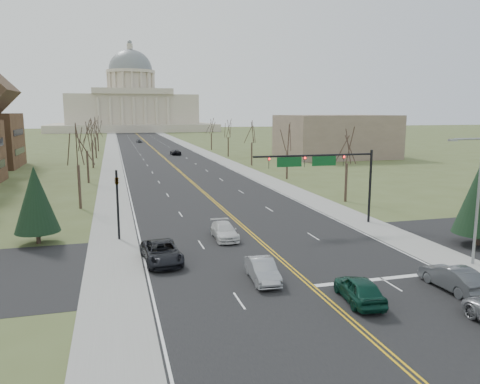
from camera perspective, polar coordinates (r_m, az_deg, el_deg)
ground at (r=31.18m, az=7.97°, el=-10.68°), size 600.00×600.00×0.00m
road at (r=137.71m, az=-10.36°, el=5.12°), size 20.00×380.00×0.01m
cross_road at (r=36.46m, az=4.24°, el=-7.55°), size 120.00×14.00×0.01m
sidewalk_left at (r=137.21m, az=-15.38°, el=4.91°), size 4.00×380.00×0.03m
sidewalk_right at (r=139.24m, az=-5.42°, el=5.28°), size 4.00×380.00×0.03m
center_line at (r=137.71m, az=-10.36°, el=5.12°), size 0.42×380.00×0.01m
edge_line_left at (r=137.22m, az=-14.45°, el=4.95°), size 0.15×380.00×0.01m
edge_line_right at (r=138.89m, az=-6.32°, el=5.26°), size 0.15×380.00×0.01m
stop_bar at (r=32.57m, az=16.92°, el=-10.09°), size 9.50×0.50×0.01m
capitol at (r=276.96m, az=-13.03°, el=10.24°), size 90.00×60.00×50.00m
signal_mast at (r=44.89m, az=10.13°, el=3.12°), size 12.12×0.44×7.20m
signal_left at (r=40.91m, az=-14.72°, el=-0.58°), size 0.32×0.36×6.00m
street_light at (r=36.69m, az=26.79°, el=-0.09°), size 2.90×0.25×9.07m
tree_r_0 at (r=57.77m, az=12.95°, el=5.27°), size 3.74×3.74×8.50m
tree_l_0 at (r=55.05m, az=-19.24°, el=5.17°), size 3.96×3.96×9.00m
tree_r_1 at (r=75.95m, az=5.81°, el=6.49°), size 3.74×3.74×8.50m
tree_l_1 at (r=74.98m, az=-18.24°, el=6.31°), size 3.96×3.96×9.00m
tree_r_2 at (r=94.87m, az=1.45°, el=7.19°), size 3.74×3.74×8.50m
tree_l_2 at (r=94.94m, az=-17.66°, el=6.97°), size 3.96×3.96×9.00m
tree_r_3 at (r=114.15m, az=-1.46°, el=7.63°), size 3.74×3.74×8.50m
tree_l_3 at (r=114.91m, az=-17.28°, el=7.40°), size 3.96×3.96×9.00m
tree_r_4 at (r=133.65m, az=-3.52°, el=7.93°), size 3.74×3.74×8.50m
tree_l_4 at (r=134.89m, az=-17.01°, el=7.71°), size 3.96×3.96×9.00m
conifer_l at (r=41.87m, az=-23.66°, el=-0.82°), size 3.64×3.64×6.50m
bldg_right_mass at (r=115.20m, az=11.53°, el=6.68°), size 25.00×20.00×10.00m
car_nb_inner_lead at (r=28.29m, az=14.33°, el=-11.40°), size 2.32×4.67×1.53m
car_nb_outer_lead at (r=32.02m, az=24.50°, el=-9.47°), size 1.75×4.68×1.53m
car_sb_inner_lead at (r=30.68m, az=2.75°, el=-9.50°), size 1.77×4.42×1.43m
car_sb_outer_lead at (r=34.72m, az=-9.53°, el=-7.23°), size 2.87×5.62×1.52m
car_sb_inner_second at (r=40.44m, az=-1.92°, el=-4.77°), size 2.04×4.74×1.36m
car_far_nb at (r=119.59m, az=-7.87°, el=4.82°), size 2.43×4.93×1.35m
car_far_sb at (r=169.79m, az=-12.21°, el=6.14°), size 2.04×4.12×1.35m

